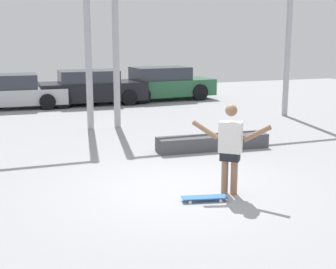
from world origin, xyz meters
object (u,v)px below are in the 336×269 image
Objects in this scene: skateboarder at (230,145)px; parked_car_silver at (10,92)px; grind_box at (213,142)px; parked_car_black at (92,88)px; parked_car_green at (163,84)px; skateboard at (204,197)px.

parked_car_silver is (-3.27, 12.06, -0.26)m from skateboarder.
skateboarder reaches higher than grind_box.
skateboarder is 3.44m from grind_box.
parked_car_black is (3.23, -0.00, 0.04)m from parked_car_silver.
parked_car_silver is at bearing 178.99° from parked_car_green.
skateboarder is 0.38× the size of parked_car_silver.
parked_car_silver is (-4.46, 8.92, 0.46)m from grind_box.
parked_car_black is at bearing -178.65° from parked_car_green.
skateboarder is at bearing -110.71° from grind_box.
parked_car_silver reaches higher than grind_box.
parked_car_green reaches higher than parked_car_black.
skateboarder is 12.06m from parked_car_black.
skateboard is (-0.58, -0.19, -0.84)m from skateboarder.
parked_car_silver is (-2.69, 12.26, 0.57)m from skateboard.
grind_box is at bearing -60.81° from parked_car_silver.
skateboarder is 0.36× the size of parked_car_green.
skateboard is 0.19× the size of parked_car_black.
parked_car_silver is at bearing 145.23° from skateboarder.
skateboard is at bearing -110.00° from parked_car_green.
skateboarder reaches higher than parked_car_black.
grind_box reaches higher than skateboard.
parked_car_black is (-0.04, 12.06, -0.22)m from skateboarder.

